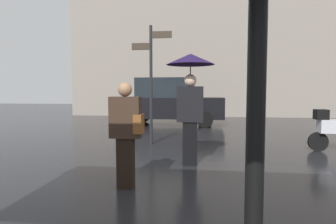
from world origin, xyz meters
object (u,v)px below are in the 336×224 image
at_px(parked_car_left, 170,102).
at_px(pedestrian_with_umbrella, 190,83).
at_px(parked_scooter, 336,129).
at_px(street_signpost, 151,73).
at_px(pedestrian_with_bag, 126,129).

bearing_deg(parked_car_left, pedestrian_with_umbrella, 110.73).
relative_size(pedestrian_with_umbrella, parked_scooter, 1.58).
bearing_deg(pedestrian_with_umbrella, parked_car_left, 65.78).
bearing_deg(street_signpost, parked_car_left, 90.54).
bearing_deg(pedestrian_with_bag, parked_car_left, -135.76).
xyz_separation_m(pedestrian_with_bag, parked_scooter, (4.27, 3.12, -0.33)).
bearing_deg(pedestrian_with_umbrella, pedestrian_with_bag, -155.14).
bearing_deg(parked_scooter, pedestrian_with_bag, -133.71).
xyz_separation_m(pedestrian_with_umbrella, street_signpost, (-1.15, 2.09, 0.33)).
xyz_separation_m(pedestrian_with_bag, street_signpost, (-0.28, 3.53, 1.04)).
xyz_separation_m(parked_scooter, parked_car_left, (-4.60, 5.11, 0.46)).
distance_m(pedestrian_with_umbrella, parked_scooter, 3.94).
bearing_deg(street_signpost, pedestrian_with_bag, -85.47).
distance_m(pedestrian_with_umbrella, street_signpost, 2.40).
xyz_separation_m(parked_scooter, street_signpost, (-4.55, 0.41, 1.37)).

